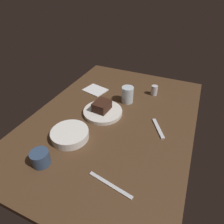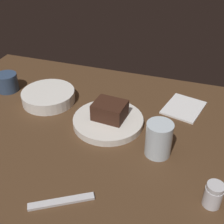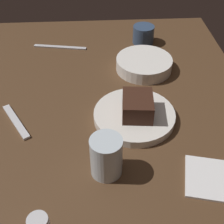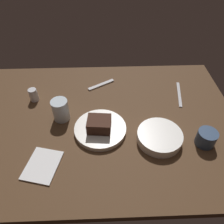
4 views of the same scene
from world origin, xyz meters
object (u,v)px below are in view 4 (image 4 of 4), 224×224
object	(u,v)px
salt_shaker	(34,95)
coffee_cup	(206,138)
dessert_plate	(100,129)
side_bowl	(159,137)
chocolate_cake_slice	(99,124)
water_glass	(61,110)
folded_napkin	(43,165)
dessert_spoon	(101,85)
butter_knife	(179,94)

from	to	relation	value
salt_shaker	coffee_cup	size ratio (longest dim) A/B	0.82
dessert_plate	side_bowl	distance (cm)	24.37
dessert_plate	side_bowl	world-z (taller)	side_bowl
salt_shaker	coffee_cup	world-z (taller)	coffee_cup
dessert_plate	chocolate_cake_slice	world-z (taller)	chocolate_cake_slice
chocolate_cake_slice	water_glass	world-z (taller)	water_glass
chocolate_cake_slice	side_bowl	xyz separation A→B (cm)	(23.97, -5.19, -2.80)
water_glass	coffee_cup	distance (cm)	60.66
coffee_cup	folded_napkin	size ratio (longest dim) A/B	0.54
water_glass	side_bowl	world-z (taller)	water_glass
coffee_cup	folded_napkin	world-z (taller)	coffee_cup
water_glass	dessert_spoon	world-z (taller)	water_glass
dessert_plate	butter_knife	world-z (taller)	dessert_plate
chocolate_cake_slice	dessert_spoon	distance (cm)	32.33
salt_shaker	water_glass	xyz separation A→B (cm)	(14.83, -12.83, 1.84)
butter_knife	chocolate_cake_slice	bearing A→B (deg)	-49.66
salt_shaker	side_bowl	xyz separation A→B (cm)	(55.47, -26.87, -1.11)
coffee_cup	dessert_spoon	xyz separation A→B (cm)	(-41.04, 39.35, -2.84)
chocolate_cake_slice	salt_shaker	bearing A→B (deg)	145.46
dessert_plate	dessert_spoon	size ratio (longest dim) A/B	1.44
water_glass	folded_napkin	distance (cm)	25.01
dessert_plate	salt_shaker	size ratio (longest dim) A/B	3.47
chocolate_cake_slice	butter_knife	world-z (taller)	chocolate_cake_slice
dessert_spoon	salt_shaker	bearing A→B (deg)	166.87
water_glass	dessert_spoon	distance (cm)	29.33
butter_knife	folded_napkin	xyz separation A→B (cm)	(-60.43, -38.35, 0.05)
chocolate_cake_slice	salt_shaker	size ratio (longest dim) A/B	1.52
salt_shaker	water_glass	distance (cm)	19.70
chocolate_cake_slice	water_glass	bearing A→B (deg)	152.04
dessert_spoon	butter_knife	bearing A→B (deg)	-44.01
coffee_cup	dessert_spoon	bearing A→B (deg)	136.20
dessert_plate	butter_knife	distance (cm)	45.20
butter_knife	coffee_cup	bearing A→B (deg)	14.29
coffee_cup	side_bowl	bearing A→B (deg)	173.13
water_glass	butter_knife	distance (cm)	58.22
salt_shaker	butter_knife	xyz separation A→B (cm)	(71.12, 1.28, -2.82)
side_bowl	butter_knife	size ratio (longest dim) A/B	0.95
side_bowl	butter_knife	distance (cm)	32.25
dessert_plate	water_glass	world-z (taller)	water_glass
chocolate_cake_slice	coffee_cup	xyz separation A→B (cm)	(41.77, -7.33, -1.58)
chocolate_cake_slice	folded_napkin	world-z (taller)	chocolate_cake_slice
dessert_spoon	butter_knife	size ratio (longest dim) A/B	0.79
dessert_plate	side_bowl	size ratio (longest dim) A/B	1.20
salt_shaker	side_bowl	world-z (taller)	salt_shaker
butter_knife	dessert_plate	bearing A→B (deg)	-50.16
coffee_cup	salt_shaker	bearing A→B (deg)	158.40
dessert_plate	chocolate_cake_slice	xyz separation A→B (cm)	(-0.32, -0.64, 3.68)
folded_napkin	side_bowl	bearing A→B (deg)	12.82
salt_shaker	butter_knife	bearing A→B (deg)	1.03
coffee_cup	butter_knife	world-z (taller)	coffee_cup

